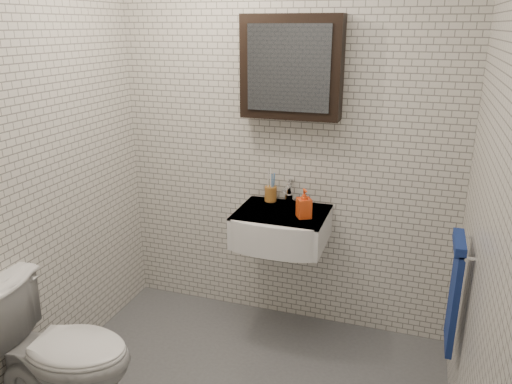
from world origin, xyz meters
The scene contains 8 objects.
room_shell centered at (0.00, 0.00, 1.47)m, with size 2.22×2.02×2.51m.
washbasin centered at (0.05, 0.73, 0.76)m, with size 0.55×0.50×0.20m.
faucet centered at (0.05, 0.93, 0.92)m, with size 0.06×0.20×0.15m.
mirror_cabinet centered at (0.05, 0.93, 1.70)m, with size 0.60×0.15×0.60m.
towel_rail centered at (1.04, 0.35, 0.72)m, with size 0.09×0.30×0.58m.
toothbrush_cup centered at (-0.07, 0.94, 0.90)m, with size 0.10×0.10×0.21m.
soap_bottle centered at (0.20, 0.72, 0.94)m, with size 0.08×0.08×0.18m, color orange.
toilet centered at (-0.80, -0.30, 0.38)m, with size 0.43×0.75×0.77m, color white.
Camera 1 is at (0.81, -1.99, 1.94)m, focal length 35.00 mm.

